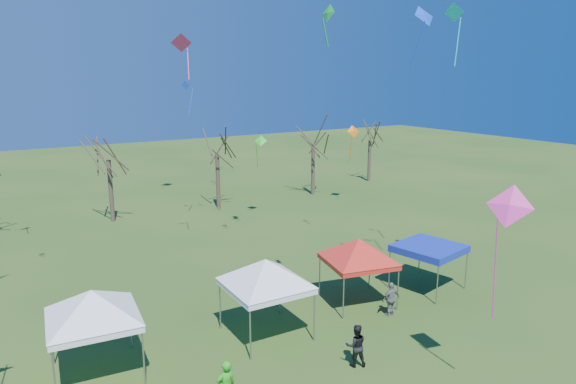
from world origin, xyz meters
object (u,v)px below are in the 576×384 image
Objects in this scene: person_dark at (356,345)px; person_grey at (391,299)px; tent_white_mid at (266,264)px; tree_2 at (107,137)px; tent_white_west at (91,296)px; tent_red at (359,243)px; tree_3 at (216,134)px; tree_4 at (313,128)px; tree_5 at (371,125)px; tent_blue at (429,249)px.

person_grey is at bearing -122.67° from person_dark.
person_dark is at bearing -65.73° from tent_white_mid.
tree_2 reaches higher than tent_white_west.
tree_3 is at bearing 85.02° from tent_red.
tree_4 is 4.98× the size of person_grey.
person_dark is at bearing -120.90° from tree_4.
tree_5 is 35.40m from person_dark.
tree_3 is 22.72m from person_grey.
tent_white_west reaches higher than person_grey.
tree_3 is 1.00× the size of tree_4.
tent_red is 2.90m from person_grey.
tent_red is 4.23m from tent_blue.
tree_2 is at bearing 177.73° from tree_3.
tree_2 is 21.81m from tent_red.
tent_white_west is at bearing 174.59° from tent_white_mid.
tree_3 is at bearing -89.07° from person_grey.
tent_white_mid is (1.40, -21.00, -3.18)m from tree_2.
tent_blue is (-15.34, -22.74, -3.61)m from tree_5.
tent_red reaches higher than person_grey.
tree_5 is 4.71× the size of person_grey.
tree_2 is 21.28m from tent_white_west.
tree_4 is 26.46m from tent_white_mid.
tree_3 is 22.02m from tent_white_mid.
person_grey is 4.62m from person_dark.
tent_blue is at bearing -124.01° from tree_5.
tree_3 is 4.84× the size of person_dark.
tree_3 is 1.95× the size of tent_red.
tree_5 is 1.75× the size of tent_white_west.
tent_white_mid is at bearing -5.41° from tent_white_west.
tree_4 is (17.72, -0.38, -0.23)m from tree_2.
tent_white_west is at bearing -1.92° from person_dark.
tree_3 reaches higher than tent_white_west.
tent_blue reaches higher than person_dark.
tent_blue is (9.34, -0.05, -1.00)m from tent_white_mid.
tent_white_west is 12.66m from person_grey.
tree_3 reaches higher than tent_white_mid.
tent_white_mid is at bearing -128.35° from tree_4.
tree_4 reaches higher than tent_white_mid.
tree_5 is 1.84× the size of tent_red.
person_grey is (5.65, -1.39, -2.32)m from tent_white_mid.
tree_5 is 29.63m from tent_red.
tree_2 reaches higher than person_dark.
tree_3 is 1.81× the size of tent_white_mid.
tent_white_mid is at bearing -9.40° from person_grey.
tree_3 is 1.06× the size of tree_5.
tree_5 is 38.40m from tent_white_west.
person_grey is at bearing -160.11° from tent_blue.
tree_4 is 1.80× the size of tent_white_mid.
tree_4 is at bearing -94.92° from person_dark.
tree_4 is (9.32, -0.04, -0.02)m from tree_3.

